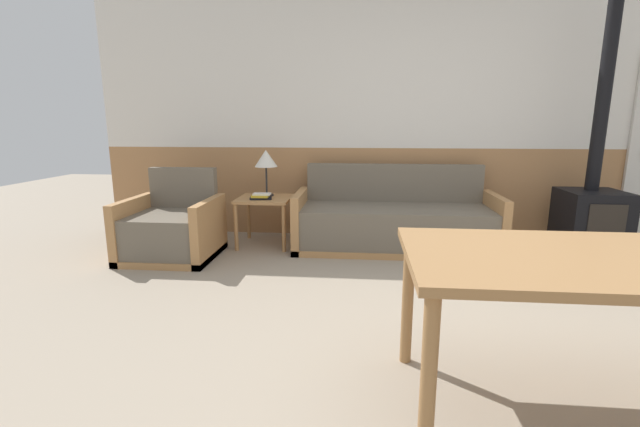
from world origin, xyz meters
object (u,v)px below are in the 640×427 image
object	(u,v)px
armchair	(172,230)
dining_table	(612,273)
table_lamp	(266,160)
wood_stove	(593,201)
couch	(395,223)
side_table	(265,205)

from	to	relation	value
armchair	dining_table	bearing A→B (deg)	-51.12
table_lamp	wood_stove	xyz separation A→B (m)	(3.22, -0.16, -0.35)
table_lamp	wood_stove	world-z (taller)	wood_stove
couch	side_table	bearing A→B (deg)	179.83
armchair	dining_table	world-z (taller)	armchair
dining_table	table_lamp	bearing A→B (deg)	127.77
wood_stove	dining_table	bearing A→B (deg)	-115.38
side_table	couch	bearing A→B (deg)	-0.17
couch	table_lamp	xyz separation A→B (m)	(-1.35, 0.10, 0.63)
couch	table_lamp	world-z (taller)	table_lamp
wood_stove	table_lamp	bearing A→B (deg)	177.21
armchair	wood_stove	bearing A→B (deg)	-9.26
couch	table_lamp	size ratio (longest dim) A/B	4.16
dining_table	wood_stove	bearing A→B (deg)	64.62
table_lamp	dining_table	bearing A→B (deg)	-52.23
table_lamp	side_table	bearing A→B (deg)	-92.95
couch	armchair	size ratio (longest dim) A/B	2.43
couch	side_table	xyz separation A→B (m)	(-1.36, 0.00, 0.17)
couch	wood_stove	bearing A→B (deg)	-1.74
couch	armchair	xyz separation A→B (m)	(-2.15, -0.49, -0.00)
armchair	table_lamp	world-z (taller)	table_lamp
armchair	side_table	bearing A→B (deg)	16.25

